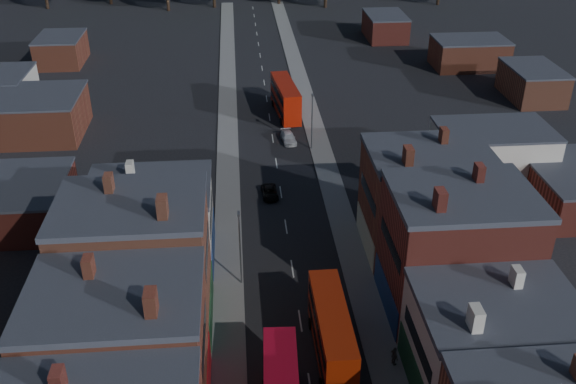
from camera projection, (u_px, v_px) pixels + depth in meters
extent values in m
cube|color=gray|center=(228.00, 186.00, 80.29)|extent=(3.00, 200.00, 0.12)
cube|color=gray|center=(331.00, 182.00, 81.24)|extent=(3.00, 200.00, 0.12)
cylinder|color=slate|center=(240.00, 250.00, 61.07)|extent=(0.16, 0.16, 8.00)
cube|color=slate|center=(239.00, 214.00, 59.12)|extent=(0.25, 0.70, 0.25)
cylinder|color=slate|center=(312.00, 123.00, 87.91)|extent=(0.16, 0.16, 8.00)
cube|color=slate|center=(312.00, 95.00, 85.96)|extent=(0.25, 0.70, 0.25)
cube|color=#A82309|center=(332.00, 332.00, 53.03)|extent=(2.65, 11.30, 4.51)
cube|color=black|center=(331.00, 340.00, 53.45)|extent=(2.70, 10.40, 0.92)
cube|color=black|center=(332.00, 322.00, 52.50)|extent=(2.70, 10.40, 0.92)
cylinder|color=black|center=(322.00, 384.00, 50.82)|extent=(0.32, 1.03, 1.03)
cylinder|color=black|center=(353.00, 382.00, 51.02)|extent=(0.32, 1.03, 1.03)
cylinder|color=black|center=(311.00, 324.00, 57.09)|extent=(0.32, 1.03, 1.03)
cylinder|color=black|center=(339.00, 322.00, 57.29)|extent=(0.32, 1.03, 1.03)
cube|color=#A21707|center=(285.00, 98.00, 99.49)|extent=(3.93, 12.17, 4.78)
cube|color=black|center=(285.00, 104.00, 99.94)|extent=(3.90, 11.23, 0.98)
cube|color=black|center=(285.00, 91.00, 98.93)|extent=(3.90, 11.23, 0.98)
cylinder|color=black|center=(281.00, 122.00, 97.08)|extent=(0.44, 1.11, 1.09)
cylinder|color=black|center=(299.00, 120.00, 97.52)|extent=(0.44, 1.11, 1.09)
cylinder|color=black|center=(273.00, 103.00, 103.64)|extent=(0.44, 1.11, 1.09)
cylinder|color=black|center=(289.00, 102.00, 104.08)|extent=(0.44, 1.11, 1.09)
imported|color=black|center=(270.00, 192.00, 77.91)|extent=(2.13, 4.17, 1.13)
imported|color=white|center=(288.00, 138.00, 91.68)|extent=(2.28, 4.62, 1.29)
imported|color=#504B44|center=(394.00, 356.00, 52.83)|extent=(0.76, 1.14, 1.78)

